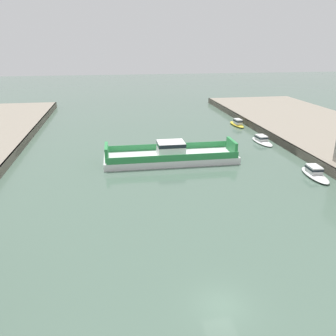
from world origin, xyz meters
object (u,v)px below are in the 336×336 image
object	(u,v)px
chain_ferry	(171,155)
moored_boat_near_right	(262,140)
moored_boat_near_left	(237,123)
moored_boat_mid_left	(315,173)

from	to	relation	value
chain_ferry	moored_boat_near_right	bearing A→B (deg)	22.60
moored_boat_near_right	chain_ferry	bearing A→B (deg)	-157.40
chain_ferry	moored_boat_near_right	world-z (taller)	chain_ferry
moored_boat_near_left	moored_boat_mid_left	xyz separation A→B (m)	(-0.13, -33.29, -0.07)
chain_ferry	moored_boat_near_right	size ratio (longest dim) A/B	3.10
chain_ferry	moored_boat_near_left	world-z (taller)	chain_ferry
moored_boat_near_right	moored_boat_mid_left	world-z (taller)	moored_boat_mid_left
moored_boat_near_right	moored_boat_mid_left	bearing A→B (deg)	-89.69
moored_boat_near_left	chain_ferry	bearing A→B (deg)	-131.46
chain_ferry	moored_boat_mid_left	size ratio (longest dim) A/B	3.13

